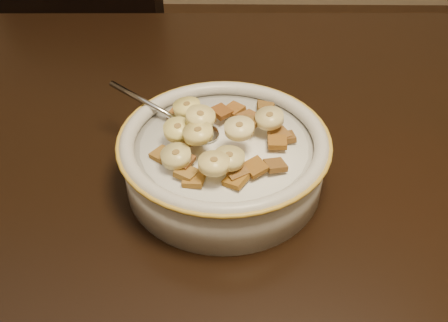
{
  "coord_description": "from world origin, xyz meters",
  "views": [
    {
      "loc": [
        0.26,
        -0.43,
        1.14
      ],
      "look_at": [
        0.26,
        -0.0,
        0.78
      ],
      "focal_mm": 40.0,
      "sensor_mm": 36.0,
      "label": 1
    }
  ],
  "objects_px": {
    "table": "(9,189)",
    "cereal_bowl": "(224,163)",
    "spoon": "(197,131)",
    "chair": "(71,117)"
  },
  "relations": [
    {
      "from": "spoon",
      "to": "chair",
      "type": "bearing_deg",
      "value": -113.43
    },
    {
      "from": "cereal_bowl",
      "to": "spoon",
      "type": "relative_size",
      "value": 4.17
    },
    {
      "from": "cereal_bowl",
      "to": "spoon",
      "type": "distance_m",
      "value": 0.05
    },
    {
      "from": "cereal_bowl",
      "to": "spoon",
      "type": "height_order",
      "value": "spoon"
    },
    {
      "from": "table",
      "to": "cereal_bowl",
      "type": "relative_size",
      "value": 6.32
    },
    {
      "from": "chair",
      "to": "table",
      "type": "bearing_deg",
      "value": -60.39
    },
    {
      "from": "table",
      "to": "chair",
      "type": "relative_size",
      "value": 1.44
    },
    {
      "from": "table",
      "to": "spoon",
      "type": "distance_m",
      "value": 0.24
    },
    {
      "from": "table",
      "to": "cereal_bowl",
      "type": "xyz_separation_m",
      "value": [
        0.26,
        -0.0,
        0.05
      ]
    },
    {
      "from": "spoon",
      "to": "cereal_bowl",
      "type": "bearing_deg",
      "value": 90.0
    }
  ]
}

